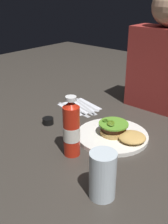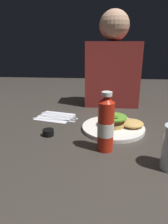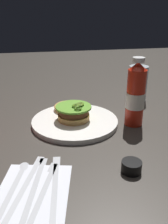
{
  "view_description": "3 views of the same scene",
  "coord_description": "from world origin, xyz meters",
  "px_view_note": "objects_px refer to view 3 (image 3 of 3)",
  "views": [
    {
      "loc": [
        0.6,
        -0.62,
        0.53
      ],
      "look_at": [
        -0.06,
        0.13,
        0.07
      ],
      "focal_mm": 43.07,
      "sensor_mm": 36.0,
      "label": 1
    },
    {
      "loc": [
        0.02,
        -0.7,
        0.37
      ],
      "look_at": [
        -0.05,
        0.16,
        0.07
      ],
      "focal_mm": 32.34,
      "sensor_mm": 36.0,
      "label": 2
    },
    {
      "loc": [
        -0.63,
        0.25,
        0.35
      ],
      "look_at": [
        -0.02,
        0.13,
        0.08
      ],
      "focal_mm": 39.22,
      "sensor_mm": 36.0,
      "label": 3
    }
  ],
  "objects_px": {
    "steak_knife": "(36,181)",
    "butter_knife": "(55,181)",
    "dinner_plate": "(75,122)",
    "spoon_utensil": "(17,179)",
    "water_glass": "(138,84)",
    "table_knife": "(27,180)",
    "condiment_cup": "(131,167)",
    "fork_utensil": "(46,183)",
    "burger_sandwich": "(72,110)",
    "napkin": "(33,190)",
    "ketchup_bottle": "(136,95)"
  },
  "relations": [
    {
      "from": "steak_knife",
      "to": "butter_knife",
      "type": "bearing_deg",
      "value": -101.48
    },
    {
      "from": "dinner_plate",
      "to": "spoon_utensil",
      "type": "height_order",
      "value": "dinner_plate"
    },
    {
      "from": "water_glass",
      "to": "steak_knife",
      "type": "height_order",
      "value": "water_glass"
    },
    {
      "from": "butter_knife",
      "to": "table_knife",
      "type": "bearing_deg",
      "value": 77.14
    },
    {
      "from": "water_glass",
      "to": "condiment_cup",
      "type": "bearing_deg",
      "value": 156.24
    },
    {
      "from": "dinner_plate",
      "to": "fork_utensil",
      "type": "height_order",
      "value": "dinner_plate"
    },
    {
      "from": "table_knife",
      "to": "water_glass",
      "type": "bearing_deg",
      "value": -44.71
    },
    {
      "from": "steak_knife",
      "to": "burger_sandwich",
      "type": "bearing_deg",
      "value": -22.41
    },
    {
      "from": "burger_sandwich",
      "to": "spoon_utensil",
      "type": "relative_size",
      "value": 0.99
    },
    {
      "from": "table_knife",
      "to": "spoon_utensil",
      "type": "bearing_deg",
      "value": 70.93
    },
    {
      "from": "napkin",
      "to": "table_knife",
      "type": "height_order",
      "value": "table_knife"
    },
    {
      "from": "napkin",
      "to": "spoon_utensil",
      "type": "relative_size",
      "value": 0.92
    },
    {
      "from": "fork_utensil",
      "to": "steak_knife",
      "type": "distance_m",
      "value": 0.02
    },
    {
      "from": "ketchup_bottle",
      "to": "water_glass",
      "type": "bearing_deg",
      "value": -24.86
    },
    {
      "from": "water_glass",
      "to": "butter_knife",
      "type": "bearing_deg",
      "value": 140.33
    },
    {
      "from": "water_glass",
      "to": "spoon_utensil",
      "type": "bearing_deg",
      "value": 133.29
    },
    {
      "from": "water_glass",
      "to": "fork_utensil",
      "type": "xyz_separation_m",
      "value": [
        -0.45,
        0.39,
        -0.07
      ]
    },
    {
      "from": "burger_sandwich",
      "to": "table_knife",
      "type": "relative_size",
      "value": 0.88
    },
    {
      "from": "napkin",
      "to": "fork_utensil",
      "type": "distance_m",
      "value": 0.03
    },
    {
      "from": "butter_knife",
      "to": "water_glass",
      "type": "bearing_deg",
      "value": -39.67
    },
    {
      "from": "table_knife",
      "to": "condiment_cup",
      "type": "bearing_deg",
      "value": -92.13
    },
    {
      "from": "dinner_plate",
      "to": "water_glass",
      "type": "bearing_deg",
      "value": -59.14
    },
    {
      "from": "condiment_cup",
      "to": "spoon_utensil",
      "type": "bearing_deg",
      "value": 86.32
    },
    {
      "from": "dinner_plate",
      "to": "condiment_cup",
      "type": "bearing_deg",
      "value": -162.44
    },
    {
      "from": "steak_knife",
      "to": "spoon_utensil",
      "type": "height_order",
      "value": "same"
    },
    {
      "from": "water_glass",
      "to": "table_knife",
      "type": "height_order",
      "value": "water_glass"
    },
    {
      "from": "burger_sandwich",
      "to": "water_glass",
      "type": "bearing_deg",
      "value": -64.42
    },
    {
      "from": "butter_knife",
      "to": "fork_utensil",
      "type": "height_order",
      "value": "same"
    },
    {
      "from": "napkin",
      "to": "table_knife",
      "type": "xyz_separation_m",
      "value": [
        0.03,
        0.01,
        0.0
      ]
    },
    {
      "from": "condiment_cup",
      "to": "spoon_utensil",
      "type": "distance_m",
      "value": 0.26
    },
    {
      "from": "water_glass",
      "to": "napkin",
      "type": "xyz_separation_m",
      "value": [
        -0.46,
        0.42,
        -0.07
      ]
    },
    {
      "from": "dinner_plate",
      "to": "napkin",
      "type": "height_order",
      "value": "dinner_plate"
    },
    {
      "from": "ketchup_bottle",
      "to": "steak_knife",
      "type": "distance_m",
      "value": 0.4
    },
    {
      "from": "ketchup_bottle",
      "to": "butter_knife",
      "type": "distance_m",
      "value": 0.38
    },
    {
      "from": "water_glass",
      "to": "ketchup_bottle",
      "type": "bearing_deg",
      "value": 155.14
    },
    {
      "from": "napkin",
      "to": "spoon_utensil",
      "type": "bearing_deg",
      "value": 42.05
    },
    {
      "from": "spoon_utensil",
      "to": "burger_sandwich",
      "type": "bearing_deg",
      "value": -29.83
    },
    {
      "from": "napkin",
      "to": "table_knife",
      "type": "bearing_deg",
      "value": 21.5
    },
    {
      "from": "water_glass",
      "to": "dinner_plate",
      "type": "bearing_deg",
      "value": 120.86
    },
    {
      "from": "condiment_cup",
      "to": "water_glass",
      "type": "bearing_deg",
      "value": -23.76
    },
    {
      "from": "dinner_plate",
      "to": "butter_knife",
      "type": "xyz_separation_m",
      "value": [
        -0.28,
        0.09,
        -0.0
      ]
    },
    {
      "from": "spoon_utensil",
      "to": "table_knife",
      "type": "bearing_deg",
      "value": -109.07
    },
    {
      "from": "fork_utensil",
      "to": "ketchup_bottle",
      "type": "bearing_deg",
      "value": -50.22
    },
    {
      "from": "fork_utensil",
      "to": "table_knife",
      "type": "xyz_separation_m",
      "value": [
        0.02,
        0.04,
        0.0
      ]
    },
    {
      "from": "water_glass",
      "to": "condiment_cup",
      "type": "xyz_separation_m",
      "value": [
        -0.44,
        0.19,
        -0.06
      ]
    },
    {
      "from": "table_knife",
      "to": "spoon_utensil",
      "type": "xyz_separation_m",
      "value": [
        0.01,
        0.02,
        0.0
      ]
    },
    {
      "from": "ketchup_bottle",
      "to": "napkin",
      "type": "relative_size",
      "value": 1.23
    },
    {
      "from": "butter_knife",
      "to": "steak_knife",
      "type": "bearing_deg",
      "value": 78.52
    },
    {
      "from": "butter_knife",
      "to": "fork_utensil",
      "type": "xyz_separation_m",
      "value": [
        -0.0,
        0.02,
        0.0
      ]
    },
    {
      "from": "condiment_cup",
      "to": "table_knife",
      "type": "xyz_separation_m",
      "value": [
        0.01,
        0.23,
        -0.01
      ]
    }
  ]
}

